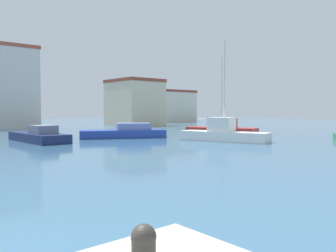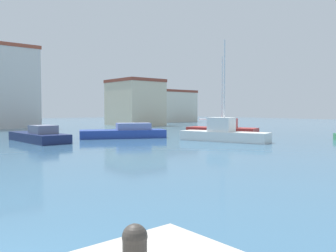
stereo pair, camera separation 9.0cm
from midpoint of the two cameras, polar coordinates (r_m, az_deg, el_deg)
water at (r=29.55m, az=-9.61°, el=-2.47°), size 160.00×160.00×0.00m
sailboat_white_center_channel at (r=29.58m, az=8.94°, el=-1.16°), size 3.91×7.74×8.42m
motorboat_navy_behind_lamppost at (r=30.62m, az=-20.39°, el=-1.55°), size 2.61×7.38×1.38m
motorboat_blue_far_right at (r=32.98m, az=-7.19°, el=-1.05°), size 8.18×5.76×1.38m
sailboat_red_near_pier at (r=39.57m, az=8.81°, el=-0.39°), size 4.87×8.17×8.53m
yacht_club at (r=58.93m, az=-5.54°, el=3.84°), size 7.08×8.45×7.65m
waterfront_apartments at (r=75.48m, az=0.80°, el=3.29°), size 9.37×5.48×6.81m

